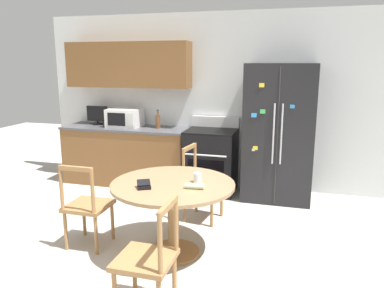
% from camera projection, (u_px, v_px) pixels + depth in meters
% --- Properties ---
extents(ground_plane, '(14.00, 14.00, 0.00)m').
position_uv_depth(ground_plane, '(142.00, 267.00, 3.50)').
color(ground_plane, '#B2ADA3').
extents(back_wall, '(5.20, 0.44, 2.60)m').
position_uv_depth(back_wall, '(188.00, 92.00, 5.72)').
color(back_wall, silver).
rests_on(back_wall, ground_plane).
extents(kitchen_counter, '(1.98, 0.64, 0.90)m').
position_uv_depth(kitchen_counter, '(127.00, 155.00, 5.88)').
color(kitchen_counter, brown).
rests_on(kitchen_counter, ground_plane).
extents(refrigerator, '(0.92, 0.71, 1.87)m').
position_uv_depth(refrigerator, '(279.00, 133.00, 5.12)').
color(refrigerator, black).
rests_on(refrigerator, ground_plane).
extents(oven_range, '(0.72, 0.68, 1.08)m').
position_uv_depth(oven_range, '(211.00, 160.00, 5.49)').
color(oven_range, black).
rests_on(oven_range, ground_plane).
extents(microwave, '(0.50, 0.40, 0.28)m').
position_uv_depth(microwave, '(125.00, 118.00, 5.80)').
color(microwave, white).
rests_on(microwave, kitchen_counter).
extents(countertop_tv, '(0.34, 0.16, 0.30)m').
position_uv_depth(countertop_tv, '(97.00, 115.00, 5.97)').
color(countertop_tv, black).
rests_on(countertop_tv, kitchen_counter).
extents(counter_bottle, '(0.07, 0.07, 0.28)m').
position_uv_depth(counter_bottle, '(158.00, 121.00, 5.64)').
color(counter_bottle, brown).
rests_on(counter_bottle, kitchen_counter).
extents(dining_table, '(1.20, 1.20, 0.74)m').
position_uv_depth(dining_table, '(173.00, 197.00, 3.64)').
color(dining_table, '#997551').
rests_on(dining_table, ground_plane).
extents(dining_chair_near, '(0.42, 0.42, 0.90)m').
position_uv_depth(dining_chair_near, '(149.00, 260.00, 2.79)').
color(dining_chair_near, '#9E7042').
rests_on(dining_chair_near, ground_plane).
extents(dining_chair_left, '(0.42, 0.42, 0.90)m').
position_uv_depth(dining_chair_left, '(87.00, 206.00, 3.83)').
color(dining_chair_left, '#9E7042').
rests_on(dining_chair_left, ground_plane).
extents(dining_chair_far, '(0.47, 0.47, 0.90)m').
position_uv_depth(dining_chair_far, '(201.00, 185.00, 4.51)').
color(dining_chair_far, '#9E7042').
rests_on(dining_chair_far, ground_plane).
extents(candle_glass, '(0.08, 0.08, 0.09)m').
position_uv_depth(candle_glass, '(198.00, 178.00, 3.61)').
color(candle_glass, silver).
rests_on(candle_glass, dining_table).
extents(folded_napkin, '(0.18, 0.07, 0.05)m').
position_uv_depth(folded_napkin, '(195.00, 186.00, 3.43)').
color(folded_napkin, beige).
rests_on(folded_napkin, dining_table).
extents(wallet, '(0.17, 0.17, 0.07)m').
position_uv_depth(wallet, '(144.00, 185.00, 3.45)').
color(wallet, black).
rests_on(wallet, dining_table).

